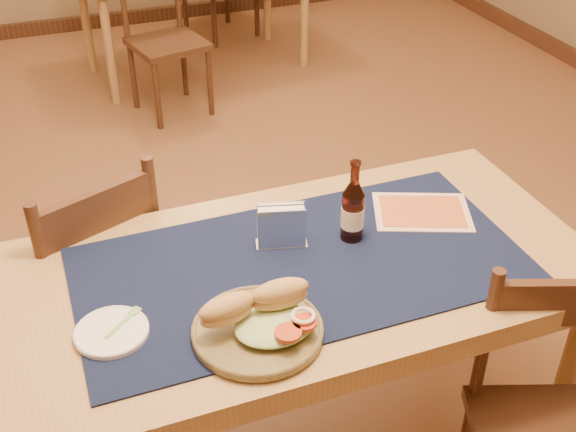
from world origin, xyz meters
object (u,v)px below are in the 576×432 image
object	(u,v)px
beer_bottle	(353,211)
sandwich_plate	(261,323)
chair_main_near	(553,430)
chair_main_far	(88,279)
napkin_holder	(281,227)
main_table	(301,289)

from	to	relation	value
beer_bottle	sandwich_plate	bearing A→B (deg)	-142.71
chair_main_near	beer_bottle	distance (m)	0.77
chair_main_far	sandwich_plate	distance (m)	0.86
beer_bottle	napkin_holder	world-z (taller)	beer_bottle
chair_main_near	sandwich_plate	xyz separation A→B (m)	(-0.69, 0.30, 0.34)
sandwich_plate	beer_bottle	world-z (taller)	beer_bottle
beer_bottle	napkin_holder	bearing A→B (deg)	168.79
sandwich_plate	napkin_holder	bearing A→B (deg)	61.92
main_table	chair_main_near	distance (m)	0.75
napkin_holder	sandwich_plate	bearing A→B (deg)	-118.08
main_table	chair_main_near	xyz separation A→B (m)	(0.50, -0.52, -0.22)
sandwich_plate	napkin_holder	size ratio (longest dim) A/B	2.10
chair_main_far	beer_bottle	size ratio (longest dim) A/B	3.72
main_table	chair_main_far	world-z (taller)	chair_main_far
main_table	napkin_holder	distance (m)	0.18
chair_main_far	beer_bottle	xyz separation A→B (m)	(0.72, -0.44, 0.37)
main_table	chair_main_far	bearing A→B (deg)	137.05
main_table	chair_main_far	size ratio (longest dim) A/B	1.74
chair_main_far	napkin_holder	size ratio (longest dim) A/B	6.09
sandwich_plate	main_table	bearing A→B (deg)	48.73
chair_main_far	main_table	bearing A→B (deg)	-42.95
chair_main_near	beer_bottle	xyz separation A→B (m)	(-0.32, 0.58, 0.40)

